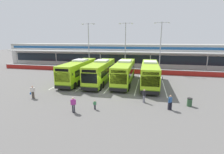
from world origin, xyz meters
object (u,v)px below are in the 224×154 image
(coach_bus_leftmost, at_px, (79,71))
(coach_bus_centre, at_px, (124,73))
(pedestrian_child, at_px, (95,105))
(pedestrian_in_dark_coat, at_px, (73,104))
(coach_bus_left_centre, at_px, (101,72))
(pedestrian_approaching_bus, at_px, (170,102))
(pedestrian_with_handbag, at_px, (33,92))
(litter_bin, at_px, (190,102))
(lamp_post_centre, at_px, (125,44))
(coach_bus_right_centre, at_px, (150,74))
(lamp_post_east, at_px, (161,44))
(pedestrian_near_bin, at_px, (144,95))
(lamp_post_west, at_px, (89,44))

(coach_bus_leftmost, bearing_deg, coach_bus_centre, 4.10)
(pedestrian_child, bearing_deg, pedestrian_in_dark_coat, -147.63)
(coach_bus_left_centre, height_order, pedestrian_approaching_bus, coach_bus_left_centre)
(pedestrian_approaching_bus, bearing_deg, pedestrian_in_dark_coat, -163.87)
(pedestrian_with_handbag, bearing_deg, pedestrian_in_dark_coat, -22.66)
(pedestrian_approaching_bus, height_order, litter_bin, pedestrian_approaching_bus)
(coach_bus_left_centre, height_order, lamp_post_centre, lamp_post_centre)
(coach_bus_left_centre, xyz_separation_m, pedestrian_child, (2.62, -11.34, -1.24))
(pedestrian_approaching_bus, relative_size, lamp_post_centre, 0.15)
(coach_bus_right_centre, height_order, pedestrian_approaching_bus, coach_bus_right_centre)
(pedestrian_child, relative_size, pedestrian_approaching_bus, 0.62)
(coach_bus_right_centre, xyz_separation_m, pedestrian_approaching_bus, (2.15, -9.83, -0.91))
(pedestrian_in_dark_coat, xyz_separation_m, lamp_post_east, (9.59, 24.43, 5.42))
(lamp_post_east, xyz_separation_m, litter_bin, (2.27, -20.12, -5.82))
(coach_bus_centre, bearing_deg, pedestrian_approaching_bus, -58.16)
(coach_bus_right_centre, distance_m, litter_bin, 9.48)
(pedestrian_approaching_bus, bearing_deg, lamp_post_east, 90.05)
(pedestrian_child, bearing_deg, coach_bus_right_centre, 63.91)
(pedestrian_with_handbag, height_order, pedestrian_near_bin, same)
(pedestrian_in_dark_coat, bearing_deg, pedestrian_with_handbag, 157.34)
(pedestrian_child, relative_size, pedestrian_near_bin, 0.62)
(coach_bus_centre, bearing_deg, pedestrian_child, -96.63)
(lamp_post_east, bearing_deg, coach_bus_leftmost, -140.13)
(pedestrian_with_handbag, relative_size, lamp_post_west, 0.15)
(coach_bus_centre, relative_size, pedestrian_approaching_bus, 7.52)
(coach_bus_leftmost, distance_m, coach_bus_right_centre, 12.21)
(pedestrian_child, relative_size, litter_bin, 1.08)
(lamp_post_centre, bearing_deg, pedestrian_near_bin, -75.72)
(coach_bus_right_centre, bearing_deg, lamp_post_west, 141.96)
(lamp_post_west, bearing_deg, pedestrian_in_dark_coat, -73.81)
(coach_bus_centre, distance_m, litter_bin, 12.32)
(pedestrian_approaching_bus, relative_size, litter_bin, 1.74)
(coach_bus_centre, relative_size, lamp_post_east, 1.11)
(coach_bus_right_centre, height_order, pedestrian_child, coach_bus_right_centre)
(coach_bus_leftmost, height_order, pedestrian_child, coach_bus_leftmost)
(pedestrian_approaching_bus, bearing_deg, lamp_post_west, 128.11)
(pedestrian_in_dark_coat, relative_size, lamp_post_east, 0.15)
(coach_bus_leftmost, relative_size, pedestrian_child, 12.13)
(coach_bus_centre, bearing_deg, lamp_post_centre, 97.42)
(pedestrian_approaching_bus, xyz_separation_m, lamp_post_centre, (-7.85, 21.64, 5.42))
(lamp_post_centre, height_order, litter_bin, lamp_post_centre)
(coach_bus_centre, distance_m, lamp_post_east, 13.80)
(pedestrian_child, bearing_deg, coach_bus_leftmost, 120.43)
(coach_bus_left_centre, xyz_separation_m, pedestrian_in_dark_coat, (0.75, -12.52, -0.91))
(coach_bus_leftmost, distance_m, coach_bus_left_centre, 3.99)
(coach_bus_left_centre, height_order, pedestrian_with_handbag, coach_bus_left_centre)
(coach_bus_leftmost, height_order, lamp_post_centre, lamp_post_centre)
(pedestrian_with_handbag, distance_m, pedestrian_in_dark_coat, 7.42)
(pedestrian_near_bin, bearing_deg, pedestrian_in_dark_coat, -147.67)
(coach_bus_left_centre, xyz_separation_m, lamp_post_east, (10.34, 11.90, 4.50))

